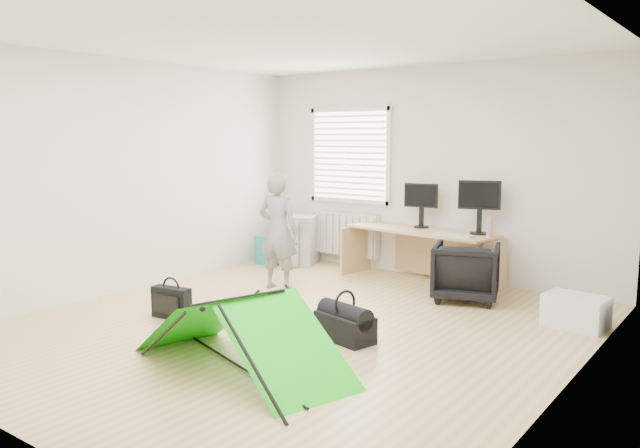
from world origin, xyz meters
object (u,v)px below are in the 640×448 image
Objects in this scene: office_chair at (466,272)px; storage_crate at (576,311)px; monitor_left at (421,212)px; duffel_bag at (345,327)px; thermos at (490,226)px; laptop_bag at (171,303)px; desk at (420,256)px; person at (278,231)px; monitor_right at (479,215)px; kite at (240,334)px; filing_cabinet at (301,239)px.

office_chair reaches higher than storage_crate.
duffel_bag is (0.60, -2.61, -0.75)m from monitor_left.
thermos reaches higher than laptop_bag.
desk is 1.83m from person.
monitor_right is 0.89× the size of storage_crate.
desk is 3.51× the size of storage_crate.
storage_crate is (1.82, 2.70, -0.13)m from kite.
monitor_left is 0.31× the size of person.
kite is 1.11m from duffel_bag.
desk is at bearing 112.23° from kite.
monitor_right is (2.64, 0.08, 0.55)m from filing_cabinet.
filing_cabinet is at bearing 168.36° from storage_crate.
kite is (2.18, -3.53, -0.06)m from filing_cabinet.
duffel_bag is (0.26, 1.07, -0.17)m from kite.
office_chair is at bearing -100.35° from monitor_right.
filing_cabinet is 0.98× the size of office_chair.
thermos is at bearing -159.43° from person.
person is (-1.12, -1.49, -0.17)m from monitor_left.
laptop_bag is at bearing 30.98° from office_chair.
monitor_left is at bearing 116.34° from duffel_bag.
office_chair reaches higher than kite.
storage_crate is at bearing 148.03° from office_chair.
filing_cabinet is 4.15m from kite.
office_chair is 1.68× the size of laptop_bag.
monitor_right is at bearing 139.24° from thermos.
monitor_left is at bearing 155.78° from storage_crate.
person is at bearing 141.62° from kite.
office_chair reaches higher than duffel_bag.
thermos is at bearing -23.99° from filing_cabinet.
filing_cabinet is 1.28× the size of duffel_bag.
duffel_bag is (1.78, 0.47, -0.04)m from laptop_bag.
storage_crate is (2.16, -0.97, -0.71)m from monitor_left.
thermos is 0.47× the size of storage_crate.
office_chair is at bearing 40.46° from laptop_bag.
desk is 2.73× the size of office_chair.
person reaches higher than office_chair.
duffel_bag is at bearing -115.02° from monitor_right.
storage_crate is at bearing -13.16° from desk.
filing_cabinet is at bearing 139.62° from kite.
person is 2.13m from duffel_bag.
laptop_bag is at bearing -151.96° from duffel_bag.
monitor_left is 0.23× the size of kite.
monitor_right is at bearing -153.45° from person.
office_chair is at bearing 166.15° from storage_crate.
monitor_right is 0.69× the size of office_chair.
laptop_bag reaches higher than duffel_bag.
kite is (-0.56, -3.01, -0.04)m from office_chair.
person is at bearing -164.01° from monitor_right.
laptop_bag is (0.66, -2.93, -0.19)m from filing_cabinet.
filing_cabinet is 1.65× the size of laptop_bag.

